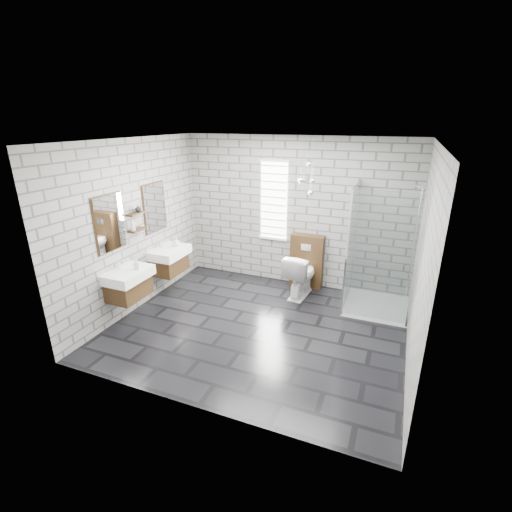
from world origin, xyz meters
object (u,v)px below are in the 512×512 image
Objects in this scene: cistern_panel at (307,261)px; toilet at (300,275)px; vanity_right at (168,253)px; shower_enclosure at (372,282)px; vanity_left at (126,276)px.

cistern_panel is 1.28× the size of toilet.
shower_enclosure reaches higher than vanity_right.
shower_enclosure is at bearing -179.67° from toilet.
vanity_right is at bearing 90.00° from vanity_left.
vanity_left reaches higher than cistern_panel.
vanity_right is 3.48m from shower_enclosure.
cistern_panel is at bearing -84.57° from toilet.
shower_enclosure is at bearing 11.04° from vanity_right.
cistern_panel is at bearing 156.88° from shower_enclosure.
vanity_right is 1.57× the size of cistern_panel.
cistern_panel reaches higher than toilet.
cistern_panel is at bearing 28.27° from vanity_right.
toilet is at bearing 39.91° from vanity_left.
vanity_right reaches higher than cistern_panel.
shower_enclosure is (3.41, 1.73, -0.25)m from vanity_left.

